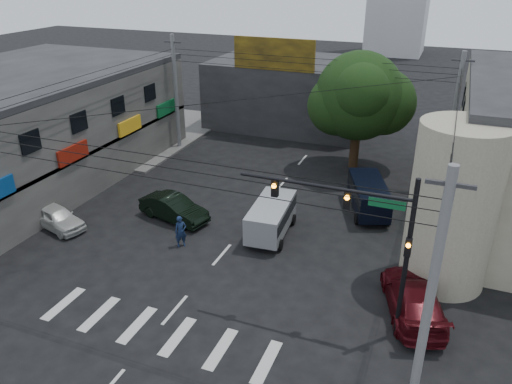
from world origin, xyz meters
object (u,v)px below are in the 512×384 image
Objects in this scene: utility_pole_far_left at (176,93)px; navy_van at (368,197)px; traffic_gantry at (366,228)px; maroon_sedan at (413,298)px; silver_minivan at (271,219)px; street_tree at (359,96)px; utility_pole_far_right at (453,122)px; dark_sedan at (174,208)px; traffic_officer at (181,232)px; utility_pole_near_right at (430,299)px; white_compact at (57,217)px.

utility_pole_far_left reaches higher than navy_van.
traffic_gantry is 1.23× the size of maroon_sedan.
silver_minivan is at bearing 116.43° from navy_van.
silver_minivan is 0.89× the size of navy_van.
maroon_sedan is at bearing -69.84° from street_tree.
traffic_gantry is 11.74m from navy_van.
dark_sedan is at bearing -142.61° from utility_pole_far_right.
utility_pole_near_right is at bearing -69.92° from traffic_officer.
street_tree is 22.48m from utility_pole_near_right.
navy_van is (10.74, 5.38, 0.24)m from dark_sedan.
dark_sedan reaches higher than white_compact.
traffic_gantry is at bearing -81.62° from white_compact.
white_compact is 18.80m from navy_van.
utility_pole_far_right is 1.93× the size of dark_sedan.
traffic_gantry is 4.41m from utility_pole_near_right.
traffic_officer is (-6.46, -14.98, -4.57)m from street_tree.
utility_pole_far_right is (6.50, -1.00, -0.87)m from street_tree.
navy_van is at bearing -19.65° from utility_pole_far_left.
dark_sedan is (-8.40, -12.39, -4.73)m from street_tree.
utility_pole_far_left and utility_pole_far_right have the same top height.
traffic_gantry is (3.82, -18.00, -0.64)m from street_tree.
traffic_gantry is at bearing 22.26° from maroon_sedan.
traffic_gantry is 1.37× the size of navy_van.
street_tree reaches higher than dark_sedan.
street_tree reaches higher than navy_van.
white_compact is at bearing 173.16° from traffic_gantry.
traffic_officer is (-12.96, 6.52, -3.69)m from utility_pole_near_right.
utility_pole_far_left reaches higher than silver_minivan.
traffic_gantry is 0.78× the size of utility_pole_far_left.
utility_pole_near_right is 29.35m from utility_pole_far_left.
utility_pole_far_left is 1.93× the size of dark_sedan.
maroon_sedan is (20.23, -0.41, 0.12)m from white_compact.
traffic_gantry is at bearing 167.34° from navy_van.
street_tree is 1.87× the size of silver_minivan.
utility_pole_far_right reaches higher than traffic_officer.
street_tree reaches higher than traffic_gantry.
utility_pole_near_right is at bearing -73.18° from street_tree.
utility_pole_near_right is at bearing -90.04° from white_compact.
utility_pole_near_right reaches higher than traffic_officer.
dark_sedan is (6.10, -11.39, -3.85)m from utility_pole_far_left.
dark_sedan is 14.88m from maroon_sedan.
utility_pole_far_left reaches higher than maroon_sedan.
maroon_sedan is 1.26× the size of silver_minivan.
maroon_sedan is at bearing 39.43° from traffic_gantry.
navy_van is 2.90× the size of traffic_officer.
utility_pole_near_right is at bearing 78.64° from maroon_sedan.
traffic_officer is at bearing 153.30° from utility_pole_near_right.
utility_pole_near_right is 1.00× the size of utility_pole_far_left.
utility_pole_far_left is 1.98× the size of silver_minivan.
navy_van is (-1.49, 10.99, -3.85)m from traffic_gantry.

